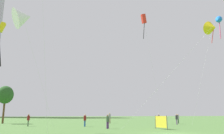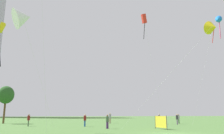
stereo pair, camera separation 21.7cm
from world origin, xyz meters
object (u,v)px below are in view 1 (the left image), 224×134
Objects in this scene: person_standing_2 at (178,118)px; kite_flying_3 at (219,20)px; kite_flying_0 at (1,31)px; kite_flying_4 at (212,28)px; park_tree_0 at (5,95)px; kite_flying_2 at (144,19)px; person_standing_0 at (159,118)px; person_standing_6 at (85,119)px; event_banner at (161,122)px; person_standing_5 at (110,117)px; person_standing_4 at (28,119)px; kite_flying_5 at (23,18)px; person_standing_3 at (108,120)px; person_standing_1 at (177,118)px.

person_standing_2 is 0.12× the size of kite_flying_3.
kite_flying_0 reaches higher than person_standing_2.
park_tree_0 is (-35.06, 13.01, -11.57)m from kite_flying_4.
kite_flying_2 is at bearing 95.56° from kite_flying_3.
person_standing_2 is 0.24× the size of park_tree_0.
person_standing_0 is 18.51m from kite_flying_4.
kite_flying_0 is 21.52m from park_tree_0.
person_standing_2 is at bearing -87.07° from person_standing_6.
event_banner is (-5.68, -12.00, -0.18)m from person_standing_0.
kite_flying_2 reaches higher than person_standing_5.
kite_flying_4 reaches higher than person_standing_4.
kite_flying_5 reaches higher than kite_flying_0.
person_standing_6 is at bearing -155.19° from kite_flying_2.
park_tree_0 is at bearing 152.15° from person_standing_0.
park_tree_0 is (-26.22, 8.59, 4.08)m from person_standing_0.
person_standing_3 is 5.50m from person_standing_6.
person_standing_0 is 19.74m from kite_flying_3.
person_standing_3 is at bearing 178.60° from person_standing_2.
person_standing_3 is at bearing 45.59° from person_standing_4.
kite_flying_4 reaches higher than event_banner.
person_standing_0 is 8.81m from person_standing_5.
person_standing_6 is 0.09× the size of kite_flying_4.
person_standing_3 is 0.15× the size of kite_flying_0.
person_standing_1 is 1.02× the size of person_standing_6.
kite_flying_4 is (9.06, 11.92, 4.58)m from kite_flying_3.
kite_flying_5 is (-30.41, -5.72, -4.08)m from kite_flying_4.
park_tree_0 is (-5.31, 10.77, 4.10)m from person_standing_4.
person_standing_0 is 3.33m from person_standing_1.
kite_flying_5 is (-14.00, -14.66, 11.47)m from person_standing_5.
person_standing_2 is at bearing 23.02° from kite_flying_5.
kite_flying_3 is (11.17, -6.66, 11.12)m from person_standing_3.
kite_flying_0 is at bearing -179.56° from event_banner.
kite_flying_5 is (-19.68, -10.90, -6.69)m from kite_flying_2.
kite_flying_2 is 1.57× the size of kite_flying_3.
kite_flying_2 reaches higher than person_standing_0.
person_standing_3 is at bearing -50.95° from park_tree_0.
person_standing_1 is 1.04× the size of person_standing_2.
person_standing_5 is at bearing 110.51° from person_standing_4.
park_tree_0 reaches higher than person_standing_5.
person_standing_0 is 14.95m from person_standing_3.
person_standing_2 is 0.87× the size of person_standing_5.
person_standing_1 is 0.79× the size of event_banner.
kite_flying_4 is 2.68× the size of park_tree_0.
kite_flying_5 is (-0.66, -7.96, 11.59)m from person_standing_4.
kite_flying_5 is (-21.56, -10.14, 11.57)m from person_standing_0.
park_tree_0 is (-24.33, 7.84, -14.19)m from kite_flying_2.
person_standing_4 is 1.01× the size of person_standing_6.
park_tree_0 is at bearing 98.20° from kite_flying_0.
person_standing_5 reaches higher than person_standing_1.
kite_flying_0 reaches higher than event_banner.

